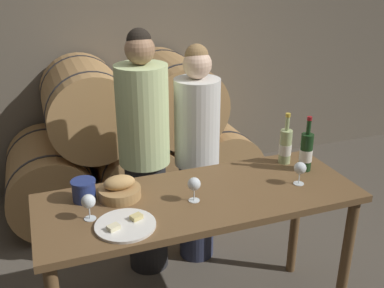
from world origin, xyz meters
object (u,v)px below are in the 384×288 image
wine_bottle_white (285,146)px  wine_bottle_red (306,152)px  tasting_table (200,216)px  cheese_plate (125,225)px  blue_crock (84,189)px  wine_glass_left (194,185)px  wine_glass_far_left (88,202)px  person_left (145,156)px  bread_basket (120,189)px  wine_glass_center (300,169)px  person_right (197,156)px

wine_bottle_white → wine_bottle_red: bearing=-65.7°
tasting_table → cheese_plate: (-0.45, -0.16, 0.14)m
blue_crock → wine_glass_left: bearing=-21.0°
blue_crock → wine_glass_far_left: bearing=-90.4°
wine_glass_left → person_left: bearing=95.9°
bread_basket → wine_glass_center: size_ratio=1.67×
person_left → bread_basket: person_left is taller
person_left → wine_bottle_red: size_ratio=5.05×
wine_bottle_red → wine_bottle_white: size_ratio=1.05×
wine_glass_left → wine_glass_center: same height
tasting_table → wine_bottle_red: 0.75m
wine_bottle_white → wine_glass_far_left: 1.27m
wine_glass_far_left → wine_glass_left: 0.55m
person_left → wine_bottle_white: size_ratio=5.29×
person_left → wine_glass_far_left: person_left is taller
wine_bottle_red → blue_crock: 1.31m
tasting_table → blue_crock: size_ratio=13.43×
person_right → wine_glass_far_left: size_ratio=11.87×
bread_basket → cheese_plate: bearing=-97.0°
person_left → wine_bottle_white: person_left is taller
wine_bottle_white → wine_glass_left: (-0.70, -0.25, -0.02)m
person_left → blue_crock: (-0.47, -0.54, 0.11)m
wine_bottle_white → wine_glass_far_left: wine_bottle_white is taller
person_right → wine_glass_left: 0.83m
cheese_plate → wine_glass_center: (1.02, 0.09, 0.09)m
blue_crock → wine_glass_center: size_ratio=0.97×
blue_crock → wine_bottle_red: bearing=-3.9°
wine_bottle_white → wine_glass_left: size_ratio=2.41×
person_left → wine_glass_far_left: (-0.47, -0.74, 0.14)m
person_left → wine_glass_far_left: size_ratio=12.75×
cheese_plate → wine_glass_far_left: size_ratio=2.18×
wine_bottle_white → blue_crock: bearing=-177.9°
tasting_table → wine_glass_left: wine_glass_left is taller
wine_bottle_white → cheese_plate: 1.16m
blue_crock → person_left: bearing=49.0°
person_right → blue_crock: bearing=-147.5°
blue_crock → wine_glass_far_left: 0.20m
person_right → wine_glass_far_left: 1.14m
tasting_table → wine_glass_center: 0.62m
wine_bottle_red → cheese_plate: (-1.16, -0.24, -0.11)m
tasting_table → wine_bottle_white: 0.72m
blue_crock → wine_glass_far_left: size_ratio=0.97×
blue_crock → cheese_plate: 0.36m
wine_glass_far_left → wine_bottle_white: bearing=11.1°
tasting_table → person_left: (-0.13, 0.70, 0.09)m
tasting_table → person_right: (0.25, 0.70, 0.03)m
person_left → person_right: person_left is taller
wine_glass_left → blue_crock: bearing=159.0°
person_left → wine_glass_left: person_left is taller
wine_glass_left → wine_glass_center: size_ratio=1.00×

